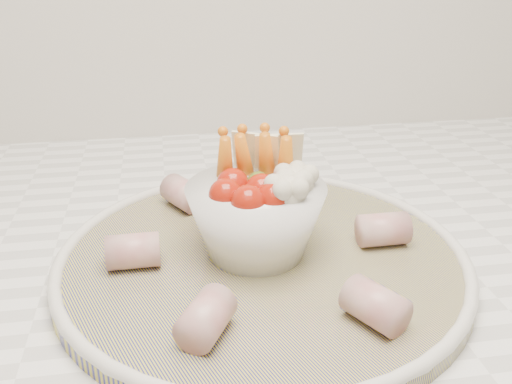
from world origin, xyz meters
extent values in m
cube|color=silver|center=(0.00, 1.45, 0.90)|extent=(2.04, 0.62, 0.04)
cylinder|color=navy|center=(0.09, 1.34, 0.93)|extent=(0.50, 0.50, 0.01)
torus|color=silver|center=(0.09, 1.34, 0.94)|extent=(0.39, 0.39, 0.01)
sphere|color=#981809|center=(0.05, 1.34, 1.00)|extent=(0.03, 0.03, 0.03)
sphere|color=#981809|center=(0.07, 1.32, 1.00)|extent=(0.03, 0.03, 0.03)
sphere|color=#981809|center=(0.09, 1.32, 1.00)|extent=(0.03, 0.03, 0.03)
sphere|color=#981809|center=(0.06, 1.36, 1.00)|extent=(0.03, 0.03, 0.03)
sphere|color=#981809|center=(0.09, 1.34, 1.00)|extent=(0.03, 0.03, 0.03)
sphere|color=#981809|center=(0.11, 1.34, 1.00)|extent=(0.03, 0.03, 0.03)
sphere|color=#4A6521|center=(0.09, 1.37, 1.00)|extent=(0.02, 0.02, 0.02)
cone|color=#CC6813|center=(0.08, 1.38, 1.01)|extent=(0.04, 0.04, 0.07)
cone|color=#CC6813|center=(0.10, 1.38, 1.01)|extent=(0.03, 0.04, 0.07)
cone|color=#CC6813|center=(0.11, 1.37, 1.01)|extent=(0.03, 0.04, 0.07)
cone|color=#CC6813|center=(0.06, 1.38, 1.01)|extent=(0.02, 0.04, 0.07)
sphere|color=beige|center=(0.12, 1.34, 1.00)|extent=(0.03, 0.03, 0.03)
sphere|color=beige|center=(0.11, 1.33, 1.00)|extent=(0.03, 0.03, 0.03)
cube|color=beige|center=(0.09, 1.39, 1.01)|extent=(0.05, 0.03, 0.05)
cube|color=beige|center=(0.11, 1.39, 1.01)|extent=(0.05, 0.01, 0.05)
cylinder|color=#A64C4F|center=(0.21, 1.34, 0.95)|extent=(0.05, 0.03, 0.03)
cylinder|color=#A64C4F|center=(0.15, 1.45, 0.95)|extent=(0.05, 0.06, 0.03)
cylinder|color=#A64C4F|center=(0.02, 1.46, 0.95)|extent=(0.05, 0.06, 0.03)
cylinder|color=#A64C4F|center=(-0.03, 1.34, 0.95)|extent=(0.05, 0.03, 0.03)
cylinder|color=#A64C4F|center=(0.03, 1.23, 0.95)|extent=(0.05, 0.06, 0.03)
cylinder|color=#A64C4F|center=(0.16, 1.23, 0.95)|extent=(0.05, 0.06, 0.03)
camera|label=1|loc=(0.01, 0.89, 1.21)|focal=40.00mm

